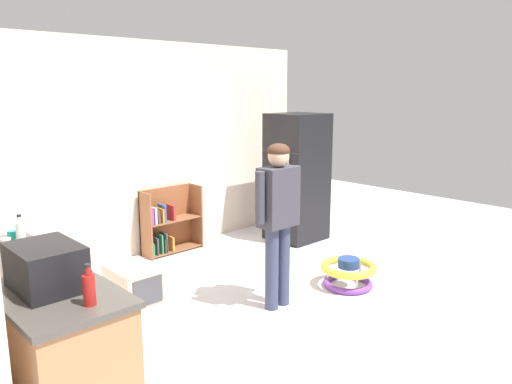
{
  "coord_description": "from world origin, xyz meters",
  "views": [
    {
      "loc": [
        -3.25,
        -3.18,
        2.1
      ],
      "look_at": [
        0.11,
        0.38,
        1.08
      ],
      "focal_mm": 34.7,
      "sensor_mm": 36.0,
      "label": 1
    }
  ],
  "objects_px": {
    "kitchen_counter": "(33,331)",
    "refrigerator": "(297,177)",
    "baby_walker": "(348,273)",
    "clear_bottle": "(21,233)",
    "teal_cup": "(13,236)",
    "bookshelf": "(167,224)",
    "microwave": "(46,267)",
    "ketchup_bottle": "(89,289)",
    "white_cup": "(6,244)",
    "green_cup": "(36,259)",
    "red_cup": "(31,265)",
    "pet_carrier": "(134,284)",
    "standing_person": "(278,211)"
  },
  "relations": [
    {
      "from": "kitchen_counter",
      "to": "white_cup",
      "type": "bearing_deg",
      "value": 86.41
    },
    {
      "from": "microwave",
      "to": "red_cup",
      "type": "relative_size",
      "value": 5.05
    },
    {
      "from": "kitchen_counter",
      "to": "refrigerator",
      "type": "distance_m",
      "value": 4.27
    },
    {
      "from": "microwave",
      "to": "kitchen_counter",
      "type": "bearing_deg",
      "value": 87.6
    },
    {
      "from": "ketchup_bottle",
      "to": "white_cup",
      "type": "xyz_separation_m",
      "value": [
        -0.03,
        1.37,
        -0.05
      ]
    },
    {
      "from": "bookshelf",
      "to": "microwave",
      "type": "bearing_deg",
      "value": -135.42
    },
    {
      "from": "ketchup_bottle",
      "to": "clear_bottle",
      "type": "distance_m",
      "value": 1.43
    },
    {
      "from": "refrigerator",
      "to": "clear_bottle",
      "type": "relative_size",
      "value": 7.24
    },
    {
      "from": "kitchen_counter",
      "to": "white_cup",
      "type": "relative_size",
      "value": 20.93
    },
    {
      "from": "kitchen_counter",
      "to": "clear_bottle",
      "type": "distance_m",
      "value": 0.83
    },
    {
      "from": "kitchen_counter",
      "to": "green_cup",
      "type": "distance_m",
      "value": 0.5
    },
    {
      "from": "baby_walker",
      "to": "ketchup_bottle",
      "type": "xyz_separation_m",
      "value": [
        -3.08,
        -0.44,
        0.84
      ]
    },
    {
      "from": "baby_walker",
      "to": "teal_cup",
      "type": "relative_size",
      "value": 6.36
    },
    {
      "from": "bookshelf",
      "to": "pet_carrier",
      "type": "relative_size",
      "value": 1.54
    },
    {
      "from": "kitchen_counter",
      "to": "green_cup",
      "type": "xyz_separation_m",
      "value": [
        0.08,
        0.04,
        0.5
      ]
    },
    {
      "from": "refrigerator",
      "to": "green_cup",
      "type": "xyz_separation_m",
      "value": [
        -3.99,
        -1.17,
        0.06
      ]
    },
    {
      "from": "kitchen_counter",
      "to": "standing_person",
      "type": "xyz_separation_m",
      "value": [
        2.23,
        -0.2,
        0.52
      ]
    },
    {
      "from": "white_cup",
      "to": "red_cup",
      "type": "relative_size",
      "value": 1.0
    },
    {
      "from": "baby_walker",
      "to": "teal_cup",
      "type": "xyz_separation_m",
      "value": [
        -3.01,
        1.11,
        0.79
      ]
    },
    {
      "from": "green_cup",
      "to": "kitchen_counter",
      "type": "bearing_deg",
      "value": -153.34
    },
    {
      "from": "kitchen_counter",
      "to": "clear_bottle",
      "type": "height_order",
      "value": "clear_bottle"
    },
    {
      "from": "kitchen_counter",
      "to": "refrigerator",
      "type": "relative_size",
      "value": 1.12
    },
    {
      "from": "bookshelf",
      "to": "teal_cup",
      "type": "distance_m",
      "value": 2.62
    },
    {
      "from": "standing_person",
      "to": "clear_bottle",
      "type": "xyz_separation_m",
      "value": [
        -2.07,
        0.81,
        0.03
      ]
    },
    {
      "from": "standing_person",
      "to": "ketchup_bottle",
      "type": "xyz_separation_m",
      "value": [
        -2.17,
        -0.62,
        0.03
      ]
    },
    {
      "from": "refrigerator",
      "to": "baby_walker",
      "type": "bearing_deg",
      "value": -120.01
    },
    {
      "from": "teal_cup",
      "to": "green_cup",
      "type": "height_order",
      "value": "same"
    },
    {
      "from": "microwave",
      "to": "white_cup",
      "type": "height_order",
      "value": "microwave"
    },
    {
      "from": "standing_person",
      "to": "ketchup_bottle",
      "type": "height_order",
      "value": "standing_person"
    },
    {
      "from": "kitchen_counter",
      "to": "bookshelf",
      "type": "height_order",
      "value": "kitchen_counter"
    },
    {
      "from": "ketchup_bottle",
      "to": "red_cup",
      "type": "height_order",
      "value": "ketchup_bottle"
    },
    {
      "from": "pet_carrier",
      "to": "teal_cup",
      "type": "bearing_deg",
      "value": -172.18
    },
    {
      "from": "pet_carrier",
      "to": "red_cup",
      "type": "relative_size",
      "value": 5.81
    },
    {
      "from": "bookshelf",
      "to": "ketchup_bottle",
      "type": "relative_size",
      "value": 3.46
    },
    {
      "from": "microwave",
      "to": "white_cup",
      "type": "bearing_deg",
      "value": 86.92
    },
    {
      "from": "microwave",
      "to": "red_cup",
      "type": "distance_m",
      "value": 0.37
    },
    {
      "from": "bookshelf",
      "to": "baby_walker",
      "type": "xyz_separation_m",
      "value": [
        0.76,
        -2.34,
        -0.22
      ]
    },
    {
      "from": "pet_carrier",
      "to": "ketchup_bottle",
      "type": "bearing_deg",
      "value": -125.37
    },
    {
      "from": "baby_walker",
      "to": "clear_bottle",
      "type": "xyz_separation_m",
      "value": [
        -2.98,
        0.99,
        0.84
      ]
    },
    {
      "from": "refrigerator",
      "to": "teal_cup",
      "type": "height_order",
      "value": "refrigerator"
    },
    {
      "from": "bookshelf",
      "to": "baby_walker",
      "type": "relative_size",
      "value": 1.41
    },
    {
      "from": "kitchen_counter",
      "to": "baby_walker",
      "type": "bearing_deg",
      "value": -6.99
    },
    {
      "from": "bookshelf",
      "to": "microwave",
      "type": "xyz_separation_m",
      "value": [
        -2.4,
        -2.37,
        0.67
      ]
    },
    {
      "from": "white_cup",
      "to": "green_cup",
      "type": "bearing_deg",
      "value": -85.09
    },
    {
      "from": "bookshelf",
      "to": "ketchup_bottle",
      "type": "bearing_deg",
      "value": -129.92
    },
    {
      "from": "clear_bottle",
      "to": "red_cup",
      "type": "relative_size",
      "value": 2.59
    },
    {
      "from": "green_cup",
      "to": "standing_person",
      "type": "bearing_deg",
      "value": -6.43
    },
    {
      "from": "bookshelf",
      "to": "microwave",
      "type": "distance_m",
      "value": 3.44
    },
    {
      "from": "refrigerator",
      "to": "pet_carrier",
      "type": "distance_m",
      "value": 2.9
    },
    {
      "from": "refrigerator",
      "to": "ketchup_bottle",
      "type": "xyz_separation_m",
      "value": [
        -4.0,
        -2.03,
        0.11
      ]
    }
  ]
}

